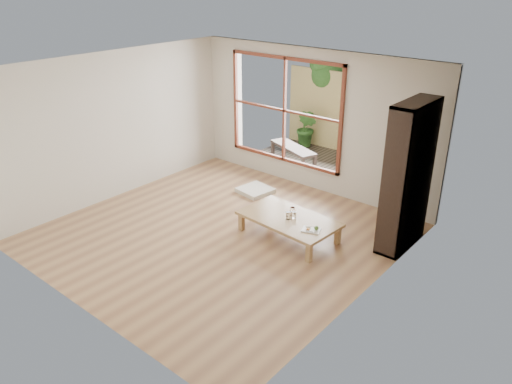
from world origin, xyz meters
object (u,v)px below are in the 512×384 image
at_px(bookshelf, 408,177).
at_px(food_tray, 312,229).
at_px(low_table, 289,220).
at_px(garden_bench, 293,149).

height_order(bookshelf, food_tray, bookshelf).
relative_size(low_table, garden_bench, 1.21).
bearing_deg(food_tray, low_table, 146.05).
xyz_separation_m(low_table, bookshelf, (1.43, 0.90, 0.81)).
distance_m(food_tray, garden_bench, 3.51).
height_order(food_tray, garden_bench, garden_bench).
bearing_deg(bookshelf, low_table, -147.77).
xyz_separation_m(food_tray, garden_bench, (-2.27, 2.67, 0.01)).
relative_size(low_table, bookshelf, 0.71).
xyz_separation_m(bookshelf, food_tray, (-0.92, -1.03, -0.75)).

